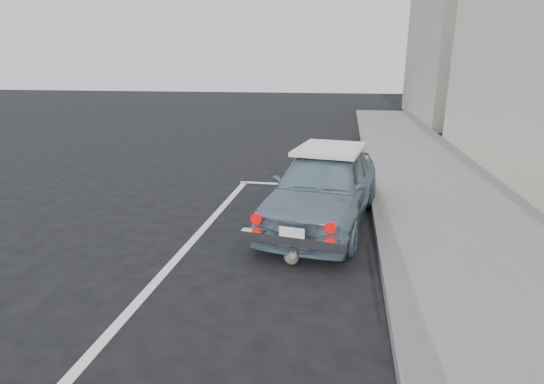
{
  "coord_description": "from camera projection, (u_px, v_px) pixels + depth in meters",
  "views": [
    {
      "loc": [
        1.28,
        -2.46,
        2.51
      ],
      "look_at": [
        0.26,
        3.38,
        0.75
      ],
      "focal_mm": 28.0,
      "sensor_mm": 36.0,
      "label": 1
    }
  ],
  "objects": [
    {
      "name": "sidewalk",
      "position": [
        517.0,
        301.0,
        4.59
      ],
      "size": [
        2.8,
        40.0,
        0.15
      ],
      "primitive_type": "cube",
      "color": "slate",
      "rests_on": "ground"
    },
    {
      "name": "building_far",
      "position": [
        460.0,
        33.0,
        19.95
      ],
      "size": [
        3.5,
        10.0,
        8.0
      ],
      "primitive_type": "cube",
      "color": "#B0ABA0",
      "rests_on": "ground"
    },
    {
      "name": "pline_front",
      "position": [
        307.0,
        185.0,
        9.3
      ],
      "size": [
        3.0,
        0.12,
        0.01
      ],
      "primitive_type": "cube",
      "color": "silver",
      "rests_on": "ground"
    },
    {
      "name": "pline_side",
      "position": [
        190.0,
        244.0,
        6.23
      ],
      "size": [
        0.12,
        7.0,
        0.01
      ],
      "primitive_type": "cube",
      "color": "silver",
      "rests_on": "ground"
    },
    {
      "name": "retro_coupe",
      "position": [
        324.0,
        186.0,
        6.95
      ],
      "size": [
        2.05,
        3.85,
        1.25
      ],
      "rotation": [
        0.0,
        0.0,
        -0.16
      ],
      "color": "slate",
      "rests_on": "ground"
    },
    {
      "name": "cat",
      "position": [
        292.0,
        256.0,
        5.58
      ],
      "size": [
        0.27,
        0.45,
        0.24
      ],
      "rotation": [
        0.0,
        0.0,
        0.26
      ],
      "color": "#6A5F51",
      "rests_on": "ground"
    }
  ]
}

